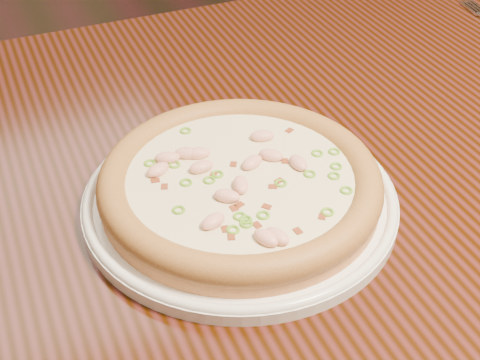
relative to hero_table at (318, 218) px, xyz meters
name	(u,v)px	position (x,y,z in m)	size (l,w,h in m)	color
hero_table	(318,218)	(0.00, 0.00, 0.00)	(1.20, 0.80, 0.75)	black
plate	(240,198)	(-0.12, -0.05, 0.11)	(0.30, 0.30, 0.02)	white
pizza	(240,182)	(-0.12, -0.05, 0.13)	(0.27, 0.27, 0.03)	tan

